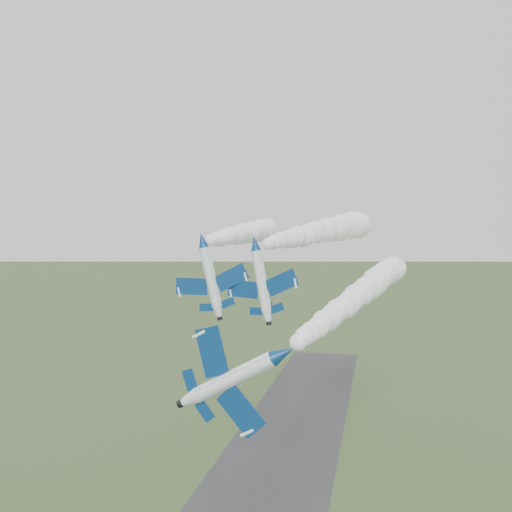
{
  "coord_description": "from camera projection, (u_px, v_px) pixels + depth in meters",
  "views": [
    {
      "loc": [
        19.94,
        -59.31,
        45.58
      ],
      "look_at": [
        3.58,
        15.98,
        42.8
      ],
      "focal_mm": 40.0,
      "sensor_mm": 36.0,
      "label": 1
    }
  ],
  "objects": [
    {
      "name": "jet_pair_right",
      "position": [
        255.0,
        243.0,
        77.22
      ],
      "size": [
        10.27,
        12.31,
        3.43
      ],
      "rotation": [
        0.0,
        -0.19,
        -0.19
      ],
      "color": "white"
    },
    {
      "name": "smoke_trail_jet_pair_right",
      "position": [
        324.0,
        231.0,
        107.28
      ],
      "size": [
        16.82,
        60.57,
        5.78
      ],
      "primitive_type": null,
      "rotation": [
        0.0,
        0.0,
        -0.19
      ],
      "color": "white"
    },
    {
      "name": "smoke_trail_jet_pair_left",
      "position": [
        245.0,
        233.0,
        112.52
      ],
      "size": [
        8.81,
        62.4,
        4.93
      ],
      "primitive_type": null,
      "rotation": [
        0.0,
        0.0,
        0.06
      ],
      "color": "white"
    },
    {
      "name": "smoke_trail_jet_lead",
      "position": [
        364.0,
        290.0,
        92.96
      ],
      "size": [
        12.96,
        79.17,
        5.25
      ],
      "primitive_type": null,
      "rotation": [
        0.0,
        0.0,
        -0.1
      ],
      "color": "white"
    },
    {
      "name": "jet_lead",
      "position": [
        283.0,
        353.0,
        52.93
      ],
      "size": [
        5.6,
        13.46,
        9.81
      ],
      "rotation": [
        0.0,
        1.08,
        -0.1
      ],
      "color": "white"
    },
    {
      "name": "jet_pair_left",
      "position": [
        202.0,
        240.0,
        78.83
      ],
      "size": [
        10.18,
        12.48,
        3.64
      ],
      "rotation": [
        0.0,
        -0.22,
        0.06
      ],
      "color": "white"
    }
  ]
}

